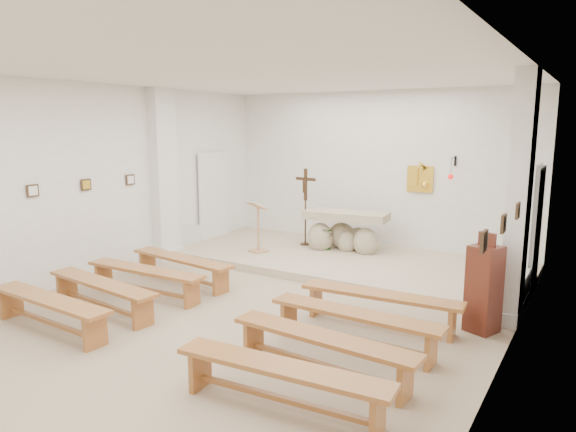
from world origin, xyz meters
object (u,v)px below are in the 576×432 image
Objects in this scene: altar at (345,234)px; crucifix_stand at (305,201)px; bench_right_front at (380,301)px; bench_right_fourth at (281,376)px; lectern at (258,227)px; donation_pedestal at (484,288)px; bench_left_front at (182,264)px; bench_right_second at (354,321)px; bench_left_fourth at (49,306)px; bench_left_third at (102,289)px; bench_right_third at (322,345)px; bench_left_second at (145,275)px.

crucifix_stand reaches higher than altar.
bench_right_front and bench_right_fourth have the same top height.
lectern is 0.47× the size of bench_right_fourth.
crucifix_stand is at bearing 129.11° from bench_right_front.
crucifix_stand is at bearing 170.16° from donation_pedestal.
bench_left_front is 1.01× the size of bench_right_second.
donation_pedestal is 1.89m from bench_right_second.
bench_left_third is at bearing 91.70° from bench_left_fourth.
bench_right_fourth is (0.00, -1.69, 0.00)m from bench_right_second.
bench_left_front and bench_right_second have the same top height.
bench_right_fourth is at bearing -90.17° from donation_pedestal.
bench_left_fourth is at bearing -112.96° from altar.
bench_left_third is (-4.96, -2.25, -0.25)m from donation_pedestal.
bench_right_second is 0.99× the size of bench_left_third.
bench_right_second is 1.00× the size of bench_right_third.
bench_left_second is at bearing -92.62° from crucifix_stand.
crucifix_stand reaches higher than bench_right_second.
lectern reaches higher than bench_right_third.
bench_left_second is (-0.68, -4.03, -0.77)m from crucifix_stand.
bench_left_second is at bearing 91.70° from bench_left_fourth.
donation_pedestal is at bearing 49.31° from bench_right_second.
altar is 6.14m from bench_right_fourth.
lectern is at bearing -108.43° from crucifix_stand.
bench_right_second is 0.85m from bench_right_third.
bench_left_third is 3.71m from bench_right_third.
altar is 0.80× the size of bench_right_third.
lectern is at bearing -176.12° from donation_pedestal.
bench_right_front is (3.55, -2.10, -0.32)m from lectern.
crucifix_stand is 1.23× the size of donation_pedestal.
crucifix_stand is at bearing 127.86° from bench_right_second.
donation_pedestal is (4.80, -1.54, -0.08)m from lectern.
bench_left_fourth is (-0.16, -4.64, -0.32)m from lectern.
bench_left_third is at bearing -133.87° from donation_pedestal.
lectern is 0.78× the size of donation_pedestal.
crucifix_stand is 0.74× the size of bench_left_front.
bench_right_third is (-1.24, -2.25, -0.25)m from donation_pedestal.
donation_pedestal is at bearing 29.80° from bench_left_third.
crucifix_stand is 0.75× the size of bench_right_second.
bench_left_front is at bearing 87.42° from bench_left_second.
lectern is 1.28m from crucifix_stand.
bench_left_front and bench_left_fourth have the same top height.
bench_right_front is 1.01× the size of bench_left_fourth.
bench_right_second is (3.71, -0.85, 0.00)m from bench_left_front.
bench_left_third is 0.85m from bench_left_fourth.
bench_left_fourth is at bearing -164.40° from bench_right_third.
bench_right_fourth is (3.55, -4.64, -0.32)m from lectern.
bench_left_second is (-1.62, -4.08, -0.14)m from altar.
crucifix_stand reaches higher than bench_right_fourth.
bench_left_fourth is (0.00, -0.85, 0.00)m from bench_left_third.
bench_left_front is at bearing -123.89° from altar.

